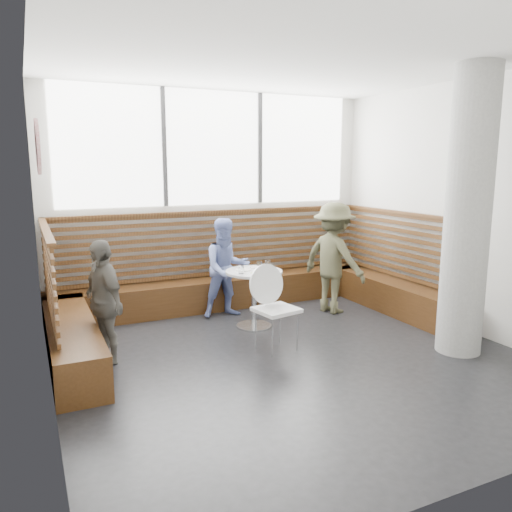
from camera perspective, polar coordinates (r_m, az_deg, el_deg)
name	(u,v)px	position (r m, az deg, el deg)	size (l,w,h in m)	color
room	(296,216)	(5.33, 4.54, 4.59)	(5.00, 5.00, 3.20)	silver
booth	(233,288)	(7.12, -2.64, -3.67)	(5.00, 2.50, 1.44)	#38210E
concrete_column	(468,214)	(6.03, 23.04, 4.45)	(0.50, 0.50, 3.20)	gray
wall_art	(38,147)	(5.02, -23.69, 11.38)	(0.50, 0.50, 0.03)	white
cafe_table	(254,287)	(6.58, -0.23, -3.54)	(0.75, 0.75, 0.77)	silver
cafe_chair	(273,300)	(5.84, 2.01, -5.05)	(0.47, 0.46, 0.99)	white
adult_man	(334,258)	(7.31, 8.87, -0.22)	(1.04, 0.60, 1.61)	#4E4D34
child_back	(227,268)	(7.04, -3.39, -1.38)	(0.68, 0.53, 1.40)	#6F7FC0
child_left	(103,302)	(5.64, -17.06, -5.06)	(0.80, 0.33, 1.36)	#5C5A53
plate_near	(243,270)	(6.55, -1.49, -1.59)	(0.20, 0.20, 0.01)	white
plate_far	(257,267)	(6.73, 0.11, -1.27)	(0.20, 0.20, 0.01)	white
glass_left	(241,269)	(6.37, -1.71, -1.51)	(0.07, 0.07, 0.11)	white
glass_mid	(259,266)	(6.54, 0.40, -1.16)	(0.07, 0.07, 0.12)	white
glass_right	(268,264)	(6.67, 1.34, -0.96)	(0.07, 0.07, 0.11)	white
menu_card	(260,272)	(6.42, 0.42, -1.89)	(0.20, 0.14, 0.00)	#A5C64C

